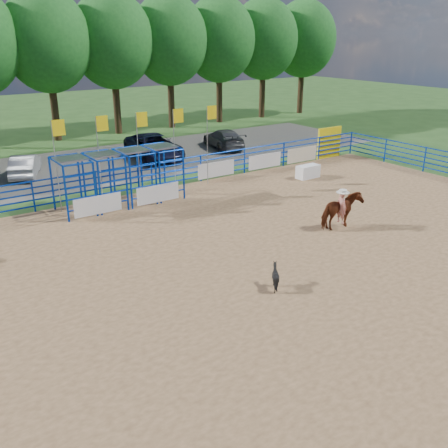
{
  "coord_description": "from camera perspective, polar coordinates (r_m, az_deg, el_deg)",
  "views": [
    {
      "loc": [
        -11.08,
        -12.79,
        7.7
      ],
      "look_at": [
        -1.62,
        1.0,
        1.3
      ],
      "focal_mm": 40.0,
      "sensor_mm": 36.0,
      "label": 1
    }
  ],
  "objects": [
    {
      "name": "horse_and_rider",
      "position": [
        21.29,
        13.27,
        1.68
      ],
      "size": [
        1.83,
        0.85,
        2.37
      ],
      "color": "maroon",
      "rests_on": "arena_dirt"
    },
    {
      "name": "car_b",
      "position": [
        30.9,
        -21.8,
        6.24
      ],
      "size": [
        2.64,
        4.06,
        1.26
      ],
      "primitive_type": "imported",
      "rotation": [
        0.0,
        0.0,
        2.77
      ],
      "color": "#92959A",
      "rests_on": "gravel_strip"
    },
    {
      "name": "ground",
      "position": [
        18.59,
        5.88,
        -3.64
      ],
      "size": [
        120.0,
        120.0,
        0.0
      ],
      "primitive_type": "plane",
      "color": "#345A24",
      "rests_on": "ground"
    },
    {
      "name": "car_c",
      "position": [
        33.2,
        -8.01,
        8.73
      ],
      "size": [
        3.14,
        5.84,
        1.56
      ],
      "primitive_type": "imported",
      "rotation": [
        0.0,
        0.0,
        -0.1
      ],
      "color": "black",
      "rests_on": "gravel_strip"
    },
    {
      "name": "treeline",
      "position": [
        40.34,
        -19.68,
        19.58
      ],
      "size": [
        56.4,
        6.4,
        11.24
      ],
      "color": "#3F2B19",
      "rests_on": "ground"
    },
    {
      "name": "chute_assembly",
      "position": [
        24.36,
        -11.08,
        5.22
      ],
      "size": [
        19.32,
        2.41,
        4.2
      ],
      "color": "#0838B9",
      "rests_on": "ground"
    },
    {
      "name": "announcer_table",
      "position": [
        28.79,
        9.57,
        5.93
      ],
      "size": [
        1.38,
        0.67,
        0.73
      ],
      "primitive_type": "cube",
      "rotation": [
        0.0,
        0.0,
        0.02
      ],
      "color": "white",
      "rests_on": "arena_dirt"
    },
    {
      "name": "perimeter_fence",
      "position": [
        18.29,
        5.97,
        -1.51
      ],
      "size": [
        30.1,
        20.1,
        1.5
      ],
      "color": "#0838B9",
      "rests_on": "ground"
    },
    {
      "name": "calf",
      "position": [
        16.16,
        5.88,
        -5.98
      ],
      "size": [
        0.83,
        0.77,
        0.78
      ],
      "primitive_type": "imported",
      "rotation": [
        0.0,
        0.0,
        1.78
      ],
      "color": "black",
      "rests_on": "arena_dirt"
    },
    {
      "name": "arena_dirt",
      "position": [
        18.59,
        5.88,
        -3.62
      ],
      "size": [
        30.0,
        20.0,
        0.02
      ],
      "primitive_type": "cube",
      "color": "#A37B51",
      "rests_on": "ground"
    },
    {
      "name": "car_d",
      "position": [
        36.19,
        -0.04,
        9.73
      ],
      "size": [
        2.73,
        4.77,
        1.3
      ],
      "primitive_type": "imported",
      "rotation": [
        0.0,
        0.0,
        2.93
      ],
      "color": "#525254",
      "rests_on": "gravel_strip"
    },
    {
      "name": "gravel_strip",
      "position": [
        32.7,
        -13.74,
        6.74
      ],
      "size": [
        40.0,
        10.0,
        0.01
      ],
      "primitive_type": "cube",
      "color": "#65625A",
      "rests_on": "ground"
    }
  ]
}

